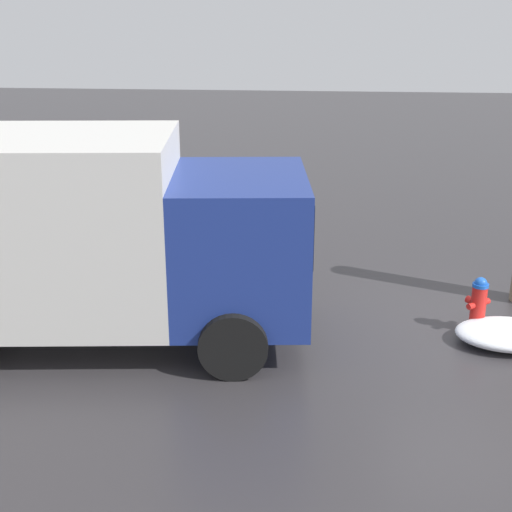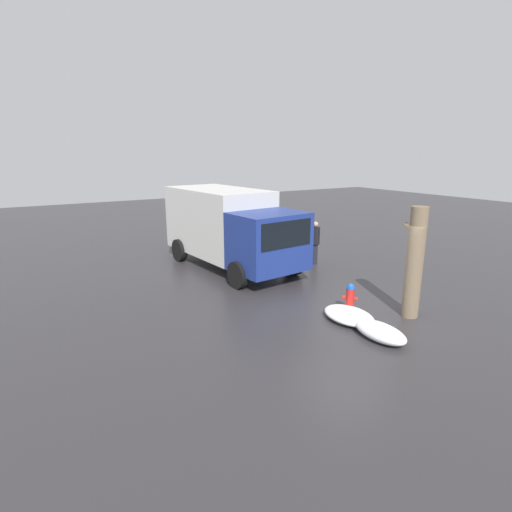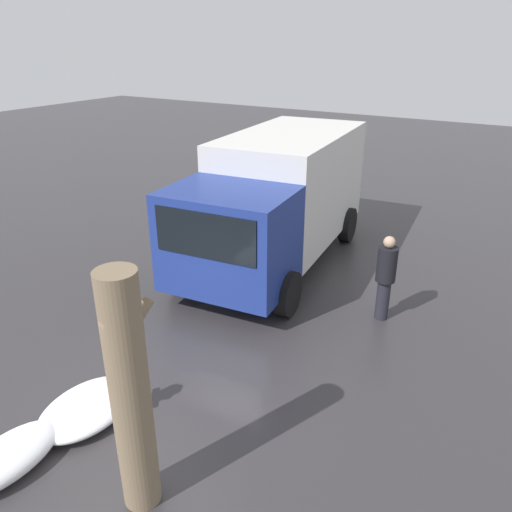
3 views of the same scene
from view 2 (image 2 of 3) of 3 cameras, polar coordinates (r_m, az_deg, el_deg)
The scene contains 7 objects.
ground_plane at distance 11.47m, azimuth 13.17°, elevation -7.90°, with size 60.00×60.00×0.00m, color #333033.
fire_hydrant at distance 11.32m, azimuth 13.30°, elevation -5.84°, with size 0.39×0.37×0.85m.
tree_trunk at distance 11.27m, azimuth 21.71°, elevation -0.90°, with size 0.66×0.44×2.99m.
delivery_truck at distance 15.25m, azimuth -3.85°, elevation 4.34°, with size 6.59×3.18×2.94m.
pedestrian at distance 15.89m, azimuth 8.41°, elevation 2.14°, with size 0.37×0.37×1.70m.
snow_pile_by_hydrant at distance 10.09m, azimuth 17.31°, elevation -10.31°, with size 1.44×0.77×0.36m.
snow_pile_curbside at distance 10.91m, azimuth 13.12°, elevation -8.25°, with size 1.52×1.05×0.30m.
Camera 2 is at (-7.53, 7.50, 4.32)m, focal length 28.00 mm.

